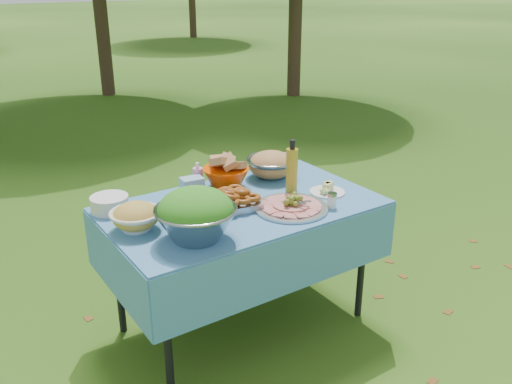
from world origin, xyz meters
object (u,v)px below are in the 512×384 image
Objects in this scene: picnic_table at (243,266)px; oil_bottle at (292,166)px; bread_bowl at (226,172)px; plate_stack at (110,203)px; salad_bowl at (196,214)px; charcuterie_platter at (291,201)px; pasta_bowl_steel at (271,164)px.

oil_bottle is (0.34, 0.01, 0.53)m from picnic_table.
plate_stack is at bearing 176.14° from bread_bowl.
bread_bowl is (0.68, -0.05, 0.05)m from plate_stack.
picnic_table is 5.40× the size of bread_bowl.
bread_bowl is at bearing 136.84° from oil_bottle.
charcuterie_platter is at bearing 3.40° from salad_bowl.
oil_bottle reaches higher than picnic_table.
pasta_bowl_steel is at bearing 66.80° from charcuterie_platter.
oil_bottle is (-0.04, -0.26, 0.07)m from pasta_bowl_steel.
picnic_table is at bearing -103.24° from bread_bowl.
bread_bowl reaches higher than charcuterie_platter.
bread_bowl reaches higher than plate_stack.
bread_bowl is at bearing -3.86° from plate_stack.
salad_bowl is 1.27× the size of pasta_bowl_steel.
salad_bowl is 0.97× the size of charcuterie_platter.
plate_stack is 0.96m from charcuterie_platter.
bread_bowl is at bearing 104.60° from charcuterie_platter.
pasta_bowl_steel reaches higher than picnic_table.
charcuterie_platter is (0.19, -0.19, 0.43)m from picnic_table.
plate_stack is at bearing 147.54° from charcuterie_platter.
salad_bowl is at bearing -132.58° from bread_bowl.
picnic_table is 0.55m from bread_bowl.
picnic_table is at bearing 29.83° from salad_bowl.
charcuterie_platter is at bearing -75.40° from bread_bowl.
salad_bowl is 1.43× the size of bread_bowl.
oil_bottle is at bearing -17.72° from plate_stack.
pasta_bowl_steel is at bearing 32.42° from salad_bowl.
bread_bowl is at bearing 178.89° from pasta_bowl_steel.
salad_bowl is 0.68m from bread_bowl.
picnic_table is 0.50m from charcuterie_platter.
oil_bottle is at bearing 2.05° from picnic_table.
bread_bowl is 0.68× the size of charcuterie_platter.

